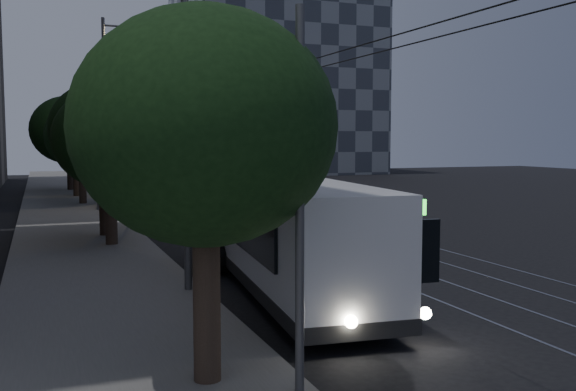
% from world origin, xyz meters
% --- Properties ---
extents(ground, '(120.00, 120.00, 0.00)m').
position_xyz_m(ground, '(0.00, 0.00, 0.00)').
color(ground, black).
rests_on(ground, ground).
extents(sidewalk, '(5.00, 90.00, 0.15)m').
position_xyz_m(sidewalk, '(-7.50, 20.00, 0.07)').
color(sidewalk, slate).
rests_on(sidewalk, ground).
extents(tram_rails, '(4.52, 90.00, 0.02)m').
position_xyz_m(tram_rails, '(2.50, 20.00, 0.01)').
color(tram_rails, gray).
rests_on(tram_rails, ground).
extents(overhead_wires, '(2.23, 90.00, 6.00)m').
position_xyz_m(overhead_wires, '(-4.97, 20.00, 3.47)').
color(overhead_wires, black).
rests_on(overhead_wires, ground).
extents(building_distant_right, '(22.00, 18.00, 24.00)m').
position_xyz_m(building_distant_right, '(18.00, 55.00, 12.00)').
color(building_distant_right, '#393F49').
rests_on(building_distant_right, ground).
extents(trolleybus, '(3.49, 11.64, 5.63)m').
position_xyz_m(trolleybus, '(-2.90, -2.80, 1.59)').
color(trolleybus, silver).
rests_on(trolleybus, ground).
extents(pickup_silver, '(2.73, 5.87, 1.63)m').
position_xyz_m(pickup_silver, '(-2.79, 10.74, 0.81)').
color(pickup_silver, '#A2A4AA').
rests_on(pickup_silver, ground).
extents(car_white_a, '(2.55, 4.19, 1.33)m').
position_xyz_m(car_white_a, '(-2.70, 16.11, 0.67)').
color(car_white_a, silver).
rests_on(car_white_a, ground).
extents(car_white_b, '(3.88, 5.36, 1.44)m').
position_xyz_m(car_white_b, '(-4.30, 19.64, 0.72)').
color(car_white_b, silver).
rests_on(car_white_b, ground).
extents(car_white_c, '(2.01, 4.47, 1.43)m').
position_xyz_m(car_white_c, '(-2.70, 28.39, 0.71)').
color(car_white_c, silver).
rests_on(car_white_c, ground).
extents(car_white_d, '(1.95, 4.62, 1.56)m').
position_xyz_m(car_white_d, '(-2.70, 29.70, 0.78)').
color(car_white_d, silver).
rests_on(car_white_d, ground).
extents(tree_0, '(4.18, 4.18, 6.11)m').
position_xyz_m(tree_0, '(-6.50, -9.00, 4.20)').
color(tree_0, '#2D2219').
rests_on(tree_0, ground).
extents(tree_1, '(4.12, 4.12, 5.92)m').
position_xyz_m(tree_1, '(-6.50, 5.52, 4.04)').
color(tree_1, '#2D2219').
rests_on(tree_1, ground).
extents(tree_2, '(4.23, 4.23, 6.35)m').
position_xyz_m(tree_2, '(-6.50, 8.00, 4.42)').
color(tree_2, '#2D2219').
rests_on(tree_2, ground).
extents(tree_3, '(4.27, 4.27, 6.04)m').
position_xyz_m(tree_3, '(-6.50, 22.00, 4.10)').
color(tree_3, '#2D2219').
rests_on(tree_3, ground).
extents(tree_4, '(4.08, 4.08, 6.29)m').
position_xyz_m(tree_4, '(-6.58, 27.49, 4.43)').
color(tree_4, '#2D2219').
rests_on(tree_4, ground).
extents(tree_5, '(5.79, 5.79, 7.38)m').
position_xyz_m(tree_5, '(-6.72, 33.59, 4.77)').
color(tree_5, '#2D2219').
rests_on(tree_5, ground).
extents(streetlamp_near, '(2.52, 0.44, 10.45)m').
position_xyz_m(streetlamp_near, '(-5.00, -2.66, 6.27)').
color(streetlamp_near, '#505053').
rests_on(streetlamp_near, ground).
extents(streetlamp_far, '(2.66, 0.44, 11.12)m').
position_xyz_m(streetlamp_far, '(-4.77, 20.56, 6.63)').
color(streetlamp_far, '#505053').
rests_on(streetlamp_far, ground).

